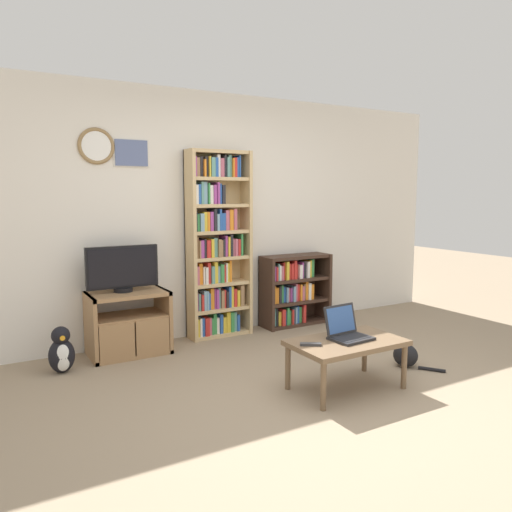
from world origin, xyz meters
The scene contains 11 objects.
ground_plane centered at (0.00, 0.00, 0.00)m, with size 18.00×18.00×0.00m, color gray.
wall_back centered at (-0.01, 2.19, 1.31)m, with size 6.32×0.09×2.60m.
tv_stand centered at (-0.98, 1.89, 0.31)m, with size 0.74×0.46×0.61m.
television centered at (-1.02, 1.93, 0.83)m, with size 0.68×0.18×0.44m.
bookshelf_tall centered at (0.02, 2.03, 0.97)m, with size 0.69×0.24×1.98m.
bookshelf_short centered at (0.97, 2.00, 0.41)m, with size 0.84×0.31×0.82m.
coffee_table centered at (0.25, 0.17, 0.35)m, with size 0.89×0.54×0.40m.
laptop centered at (0.29, 0.22, 0.46)m, with size 0.34×0.30×0.25m.
remote_near_laptop centered at (-0.07, 0.21, 0.41)m, with size 0.16×0.12×0.02m.
cat centered at (1.05, 0.31, 0.11)m, with size 0.30×0.44×0.26m.
penguin_figurine centered at (-1.63, 1.68, 0.19)m, with size 0.22×0.20×0.41m.
Camera 1 is at (-2.27, -2.74, 1.54)m, focal length 35.00 mm.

